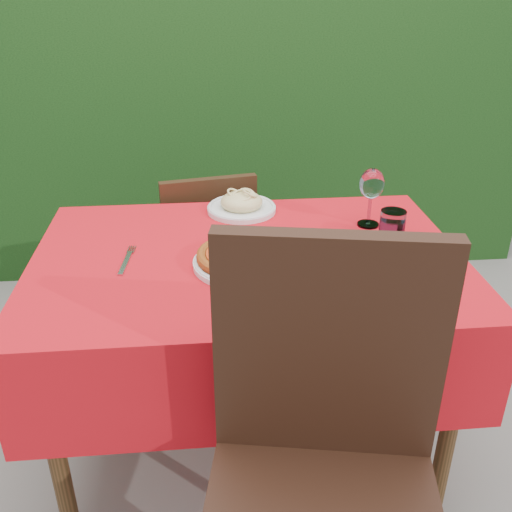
{
  "coord_description": "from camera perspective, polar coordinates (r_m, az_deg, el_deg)",
  "views": [
    {
      "loc": [
        -0.12,
        -1.49,
        1.51
      ],
      "look_at": [
        0.02,
        -0.05,
        0.77
      ],
      "focal_mm": 40.0,
      "sensor_mm": 36.0,
      "label": 1
    }
  ],
  "objects": [
    {
      "name": "dining_table",
      "position": [
        1.75,
        -0.81,
        -4.28
      ],
      "size": [
        1.26,
        0.86,
        0.75
      ],
      "color": "#4A2E18",
      "rests_on": "ground"
    },
    {
      "name": "hedge",
      "position": [
        3.1,
        -3.29,
        16.03
      ],
      "size": [
        3.2,
        0.55,
        1.78
      ],
      "color": "black",
      "rests_on": "ground"
    },
    {
      "name": "wine_glass",
      "position": [
        1.86,
        11.49,
        6.86
      ],
      "size": [
        0.08,
        0.08,
        0.19
      ],
      "color": "silver",
      "rests_on": "dining_table"
    },
    {
      "name": "fork",
      "position": [
        1.67,
        -12.93,
        -0.68
      ],
      "size": [
        0.04,
        0.2,
        0.01
      ],
      "primitive_type": "cube",
      "rotation": [
        0.0,
        0.0,
        -0.1
      ],
      "color": "#B3B2B9",
      "rests_on": "dining_table"
    },
    {
      "name": "water_glass",
      "position": [
        1.79,
        13.44,
        2.73
      ],
      "size": [
        0.08,
        0.08,
        0.1
      ],
      "color": "silver",
      "rests_on": "dining_table"
    },
    {
      "name": "ground",
      "position": [
        2.12,
        -0.7,
        -18.16
      ],
      "size": [
        60.0,
        60.0,
        0.0
      ],
      "primitive_type": "plane",
      "color": "#635F5A",
      "rests_on": "ground"
    },
    {
      "name": "pizza_plate",
      "position": [
        1.61,
        -1.22,
        -0.15
      ],
      "size": [
        0.31,
        0.31,
        0.05
      ],
      "rotation": [
        0.0,
        0.0,
        -0.21
      ],
      "color": "silver",
      "rests_on": "dining_table"
    },
    {
      "name": "pasta_plate",
      "position": [
        1.97,
        -1.46,
        5.16
      ],
      "size": [
        0.24,
        0.24,
        0.07
      ],
      "rotation": [
        0.0,
        0.0,
        0.05
      ],
      "color": "silver",
      "rests_on": "dining_table"
    },
    {
      "name": "chair_near",
      "position": [
        1.24,
        6.87,
        -19.55
      ],
      "size": [
        0.56,
        0.56,
        1.06
      ],
      "rotation": [
        0.0,
        0.0,
        -0.18
      ],
      "color": "black",
      "rests_on": "ground"
    },
    {
      "name": "chair_far",
      "position": [
        2.34,
        -4.91,
        0.45
      ],
      "size": [
        0.42,
        0.42,
        0.81
      ],
      "rotation": [
        0.0,
        0.0,
        3.32
      ],
      "color": "black",
      "rests_on": "ground"
    }
  ]
}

